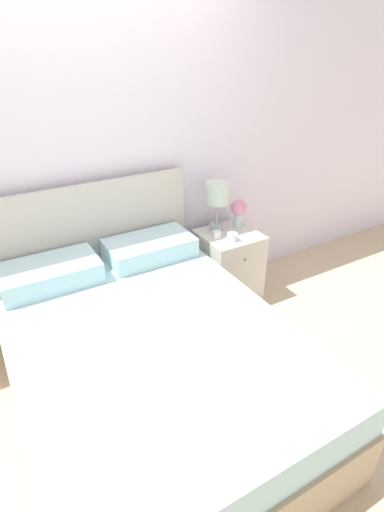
% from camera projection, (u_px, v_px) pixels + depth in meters
% --- Properties ---
extents(ground_plane, '(12.00, 12.00, 0.00)m').
position_uv_depth(ground_plane, '(101.00, 317.00, 3.22)').
color(ground_plane, '#CCB28E').
extents(wall_back, '(8.00, 0.06, 2.60)m').
position_uv_depth(wall_back, '(76.00, 155.00, 2.65)').
color(wall_back, white).
rests_on(wall_back, ground_plane).
extents(bed, '(1.50, 2.01, 1.12)m').
position_uv_depth(bed, '(147.00, 359.00, 2.36)').
color(bed, tan).
rests_on(bed, ground_plane).
extents(nightstand, '(0.46, 0.47, 0.59)m').
position_uv_depth(nightstand, '(228.00, 265.00, 3.36)').
color(nightstand, silver).
rests_on(nightstand, ground_plane).
extents(table_lamp, '(0.18, 0.18, 0.41)m').
position_uv_depth(table_lamp, '(217.00, 197.00, 3.13)').
color(table_lamp, '#A8B2BC').
rests_on(table_lamp, nightstand).
extents(flower_vase, '(0.13, 0.13, 0.24)m').
position_uv_depth(flower_vase, '(239.00, 210.00, 3.26)').
color(flower_vase, silver).
rests_on(flower_vase, nightstand).
extents(teacup, '(0.13, 0.13, 0.06)m').
position_uv_depth(teacup, '(232.00, 238.00, 3.09)').
color(teacup, white).
rests_on(teacup, nightstand).
extents(alarm_clock, '(0.06, 0.04, 0.06)m').
position_uv_depth(alarm_clock, '(216.00, 235.00, 3.13)').
color(alarm_clock, white).
rests_on(alarm_clock, nightstand).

